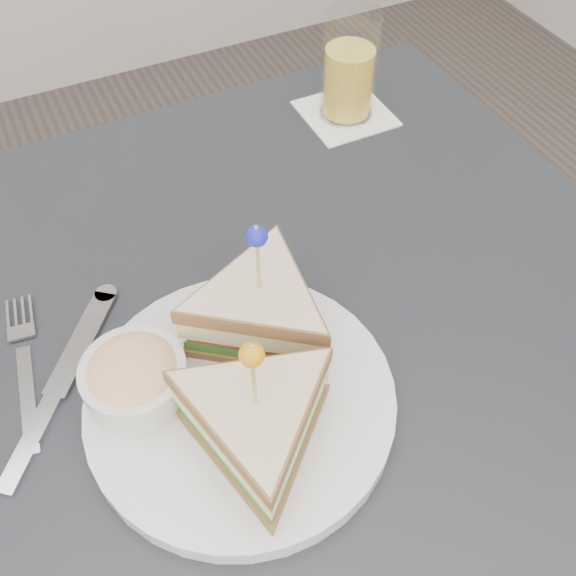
# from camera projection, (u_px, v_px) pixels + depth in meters

# --- Properties ---
(ground_plane) EXTENTS (3.50, 3.50, 0.00)m
(ground_plane) POSITION_uv_depth(u_px,v_px,m) (286.00, 567.00, 1.19)
(ground_plane) COLOR #3F3833
(table) EXTENTS (0.80, 0.80, 0.75)m
(table) POSITION_uv_depth(u_px,v_px,m) (284.00, 374.00, 0.67)
(table) COLOR black
(table) RESTS_ON ground
(plate_meal) EXTENTS (0.32, 0.32, 0.16)m
(plate_meal) POSITION_uv_depth(u_px,v_px,m) (243.00, 373.00, 0.54)
(plate_meal) COLOR silver
(plate_meal) RESTS_ON table
(cutlery_fork) EXTENTS (0.04, 0.18, 0.01)m
(cutlery_fork) POSITION_uv_depth(u_px,v_px,m) (24.00, 362.00, 0.59)
(cutlery_fork) COLOR silver
(cutlery_fork) RESTS_ON table
(cutlery_knife) EXTENTS (0.15, 0.19, 0.01)m
(cutlery_knife) POSITION_uv_depth(u_px,v_px,m) (58.00, 387.00, 0.57)
(cutlery_knife) COLOR silver
(cutlery_knife) RESTS_ON table
(drink_set) EXTENTS (0.11, 0.11, 0.14)m
(drink_set) POSITION_uv_depth(u_px,v_px,m) (349.00, 72.00, 0.79)
(drink_set) COLOR white
(drink_set) RESTS_ON table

